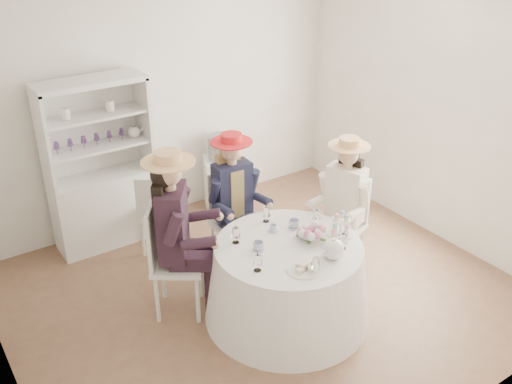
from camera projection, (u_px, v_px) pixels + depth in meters
ground at (262, 293)px, 5.50m from camera, size 4.50×4.50×0.00m
ceiling at (263, 1)px, 4.27m from camera, size 4.50×4.50×0.00m
wall_back at (161, 104)px, 6.36m from camera, size 4.50×0.00×4.50m
wall_front at (453, 279)px, 3.41m from camera, size 4.50×0.00×4.50m
wall_right at (438, 116)px, 6.01m from camera, size 0.00×4.50×4.50m
tea_table at (288, 281)px, 5.05m from camera, size 1.49×1.49×0.74m
hutch at (103, 188)px, 6.07m from camera, size 1.18×0.66×1.83m
side_table at (222, 182)px, 6.95m from camera, size 0.52×0.52×0.62m
hatbox at (220, 147)px, 6.75m from camera, size 0.36×0.36×0.30m
guest_left at (176, 226)px, 4.88m from camera, size 0.68×0.64×1.58m
guest_mid at (233, 194)px, 5.59m from camera, size 0.52×0.54×1.43m
guest_right at (344, 198)px, 5.55m from camera, size 0.59×0.53×1.41m
spare_chair at (156, 212)px, 5.93m from camera, size 0.52×0.52×0.91m
teacup_a at (258, 247)px, 4.80m from camera, size 0.11×0.11×0.07m
teacup_b at (273, 228)px, 5.08m from camera, size 0.08×0.08×0.06m
teacup_c at (294, 224)px, 5.12m from camera, size 0.12×0.12×0.07m
flower_bowl at (308, 236)px, 4.98m from camera, size 0.23×0.23×0.05m
flower_arrangement at (312, 232)px, 4.91m from camera, size 0.19×0.19×0.07m
table_teapot at (333, 249)px, 4.68m from camera, size 0.26×0.18×0.19m
sandwich_plate at (304, 269)px, 4.55m from camera, size 0.28×0.28×0.06m
cupcake_stand at (341, 227)px, 5.01m from camera, size 0.23×0.23×0.21m
stemware_set at (289, 238)px, 4.85m from camera, size 0.94×0.98×0.15m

